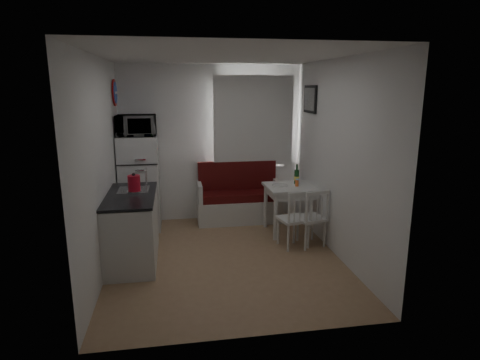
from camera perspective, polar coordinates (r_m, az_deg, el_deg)
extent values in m
cube|color=#A27B56|center=(5.46, -2.07, -11.07)|extent=(3.00, 3.50, 0.02)
cube|color=white|center=(4.99, -2.32, 17.28)|extent=(3.00, 3.50, 0.02)
cube|color=white|center=(6.79, -4.07, 5.15)|extent=(3.00, 0.02, 2.60)
cube|color=white|center=(3.38, 1.58, -2.96)|extent=(3.00, 0.02, 2.60)
cube|color=white|center=(5.11, -19.14, 1.81)|extent=(0.02, 3.50, 2.60)
cube|color=white|center=(5.46, 13.65, 2.87)|extent=(0.02, 3.50, 2.60)
cube|color=silver|center=(6.82, 1.83, 7.97)|extent=(1.22, 0.06, 1.47)
cube|color=white|center=(6.75, 1.95, 8.34)|extent=(1.35, 0.02, 1.50)
cube|color=silver|center=(5.43, -15.06, -6.78)|extent=(0.60, 1.30, 0.86)
cube|color=black|center=(5.30, -15.35, -2.14)|extent=(0.62, 1.32, 0.03)
cube|color=#99999E|center=(5.55, -14.87, -1.81)|extent=(0.40, 0.40, 0.10)
cylinder|color=silver|center=(5.67, -13.21, 0.47)|extent=(0.02, 0.02, 0.26)
cylinder|color=#1C48AA|center=(6.45, -17.33, 11.77)|extent=(0.03, 0.40, 0.40)
cube|color=black|center=(6.40, 9.93, 11.26)|extent=(0.04, 0.52, 0.42)
cube|color=silver|center=(6.82, -0.15, -4.31)|extent=(1.40, 0.54, 0.39)
cube|color=#510F0F|center=(6.75, -0.15, -2.22)|extent=(1.34, 0.50, 0.13)
cube|color=#510F0F|center=(6.87, -0.43, 0.65)|extent=(1.34, 0.11, 0.50)
cube|color=silver|center=(6.26, 8.29, -0.94)|extent=(1.02, 0.73, 0.04)
cube|color=silver|center=(6.28, 8.26, -1.65)|extent=(0.92, 0.62, 0.12)
cylinder|color=silver|center=(6.36, 8.18, -4.22)|extent=(0.06, 0.06, 0.71)
cube|color=silver|center=(5.76, 7.61, -5.52)|extent=(0.47, 0.46, 0.04)
cube|color=silver|center=(5.54, 8.19, -3.85)|extent=(0.38, 0.12, 0.42)
cube|color=silver|center=(5.83, 9.87, -5.38)|extent=(0.48, 0.47, 0.04)
cube|color=silver|center=(5.61, 10.53, -3.73)|extent=(0.37, 0.14, 0.41)
cube|color=white|center=(6.54, -14.04, -0.42)|extent=(0.60, 0.60, 1.50)
imported|color=white|center=(6.34, -14.53, 7.51)|extent=(0.58, 0.39, 0.32)
cylinder|color=red|center=(5.32, -14.83, -0.47)|extent=(0.19, 0.19, 0.25)
cylinder|color=orange|center=(6.19, 8.09, -0.48)|extent=(0.05, 0.05, 0.09)
cylinder|color=#8DC5EF|center=(6.29, 8.17, -0.24)|extent=(0.06, 0.06, 0.09)
cylinder|color=white|center=(6.19, 5.68, -0.75)|extent=(0.24, 0.24, 0.02)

